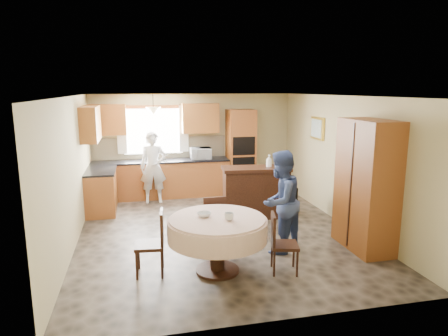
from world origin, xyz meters
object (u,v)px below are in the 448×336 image
cupboard (366,185)px  person_dining (280,202)px  person_sink (153,167)px  oven_tower (241,152)px  chair_back (213,219)px  chair_right (280,240)px  dining_table (217,230)px  chair_left (155,239)px  sideboard (256,194)px

cupboard → person_dining: 1.45m
cupboard → person_sink: size_ratio=1.29×
oven_tower → chair_back: size_ratio=2.35×
chair_right → person_dining: person_dining is taller
dining_table → chair_back: chair_back is taller
cupboard → chair_left: 3.50m
dining_table → chair_back: (0.12, 0.91, -0.14)m
cupboard → chair_left: (-3.45, -0.21, -0.56)m
oven_tower → dining_table: size_ratio=1.48×
cupboard → person_sink: 4.83m
cupboard → chair_back: (-2.44, 0.56, -0.58)m
person_sink → dining_table: bearing=-78.2°
cupboard → oven_tower: bearing=105.1°
chair_left → dining_table: bearing=86.4°
oven_tower → chair_left: (-2.38, -4.16, -0.54)m
dining_table → person_dining: 1.27m
sideboard → chair_right: sideboard is taller
oven_tower → chair_left: bearing=-119.7°
sideboard → person_sink: person_sink is taller
cupboard → dining_table: cupboard is taller
cupboard → chair_right: size_ratio=2.45×
chair_left → chair_back: size_ratio=1.04×
dining_table → sideboard: bearing=60.9°
sideboard → dining_table: bearing=-113.6°
sideboard → cupboard: (1.27, -1.98, 0.58)m
chair_right → person_sink: person_sink is taller
sideboard → person_dining: 1.84m
chair_left → person_dining: bearing=106.1°
chair_back → oven_tower: bearing=-112.6°
sideboard → chair_back: 1.84m
person_sink → cupboard: bearing=-45.9°
person_dining → oven_tower: bearing=-133.6°
dining_table → person_dining: (1.14, 0.53, 0.20)m
chair_left → chair_back: bearing=132.6°
cupboard → chair_right: cupboard is taller
sideboard → cupboard: size_ratio=0.64×
cupboard → person_dining: bearing=172.7°
sideboard → cupboard: cupboard is taller
sideboard → person_dining: (-0.15, -1.80, 0.34)m
oven_tower → cupboard: 4.10m
chair_back → dining_table: bearing=81.8°
sideboard → chair_back: size_ratio=1.53×
chair_back → chair_right: (0.76, -1.11, -0.02)m
cupboard → chair_back: size_ratio=2.38×
person_sink → sideboard: bearing=-36.5°
dining_table → chair_right: size_ratio=1.64×
person_sink → oven_tower: bearing=11.9°
chair_left → chair_back: (1.01, 0.77, -0.02)m
oven_tower → person_sink: bearing=-169.5°
oven_tower → person_dining: size_ratio=1.27×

